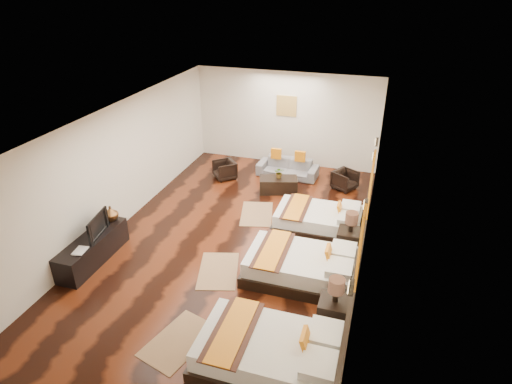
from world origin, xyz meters
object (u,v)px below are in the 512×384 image
(nightstand_a, at_px, (334,310))
(armchair_right, at_px, (345,180))
(bed_far, at_px, (319,220))
(bed_mid, at_px, (303,266))
(table_plant, at_px, (279,173))
(figurine, at_px, (111,213))
(bed_near, at_px, (272,353))
(tv, at_px, (94,225))
(tv_console, at_px, (93,249))
(book, at_px, (75,250))
(sofa, at_px, (288,168))
(nightstand_b, at_px, (349,239))
(armchair_left, at_px, (225,170))
(coffee_table, at_px, (278,185))

(nightstand_a, xyz_separation_m, armchair_right, (-0.44, 5.22, -0.08))
(bed_far, xyz_separation_m, nightstand_a, (0.75, -2.95, 0.09))
(bed_mid, xyz_separation_m, table_plant, (-1.37, 3.47, 0.27))
(nightstand_a, xyz_separation_m, figurine, (-4.95, 1.12, 0.37))
(bed_near, relative_size, tv, 2.73)
(bed_far, xyz_separation_m, tv_console, (-4.19, -2.56, 0.02))
(book, xyz_separation_m, armchair_right, (4.50, 5.31, -0.30))
(armchair_right, xyz_separation_m, table_plant, (-1.68, -0.66, 0.28))
(table_plant, bearing_deg, sofa, 90.63)
(bed_far, relative_size, tv_console, 1.09)
(bed_near, relative_size, nightstand_b, 2.25)
(tv, relative_size, armchair_left, 1.38)
(tv, bearing_deg, nightstand_b, -80.45)
(nightstand_b, relative_size, armchair_left, 1.68)
(bed_near, height_order, coffee_table, bed_near)
(tv_console, relative_size, sofa, 1.04)
(tv_console, relative_size, coffee_table, 1.80)
(tv, height_order, figurine, tv)
(tv_console, xyz_separation_m, armchair_left, (1.13, 4.50, -0.01))
(book, relative_size, coffee_table, 0.30)
(armchair_right, height_order, coffee_table, armchair_right)
(bed_near, height_order, armchair_right, bed_near)
(tv_console, xyz_separation_m, coffee_table, (2.81, 4.14, -0.08))
(bed_far, distance_m, tv, 4.84)
(nightstand_b, xyz_separation_m, figurine, (-4.94, -1.10, 0.37))
(table_plant, bearing_deg, book, -121.25)
(sofa, distance_m, armchair_right, 1.72)
(bed_mid, xyz_separation_m, nightstand_a, (0.75, -1.10, 0.07))
(coffee_table, xyz_separation_m, table_plant, (0.01, 0.03, 0.35))
(table_plant, bearing_deg, coffee_table, -108.39)
(table_plant, bearing_deg, nightstand_b, -47.90)
(bed_near, height_order, nightstand_a, nightstand_a)
(nightstand_a, xyz_separation_m, tv, (-4.89, 0.51, 0.44))
(nightstand_b, bearing_deg, tv_console, -159.71)
(tv, height_order, table_plant, tv)
(book, xyz_separation_m, coffee_table, (2.81, 4.62, -0.36))
(tv, height_order, coffee_table, tv)
(armchair_right, bearing_deg, nightstand_a, -144.87)
(armchair_left, xyz_separation_m, armchair_right, (3.37, 0.34, 0.00))
(bed_near, bearing_deg, nightstand_a, 56.14)
(tv_console, relative_size, armchair_right, 3.08)
(figurine, height_order, armchair_left, figurine)
(bed_mid, height_order, nightstand_a, nightstand_a)
(book, bearing_deg, armchair_left, 77.15)
(tv_console, height_order, armchair_left, tv_console)
(table_plant, bearing_deg, armchair_left, 169.25)
(bed_near, relative_size, bed_mid, 1.02)
(bed_far, bearing_deg, tv_console, -148.58)
(bed_near, height_order, sofa, bed_near)
(armchair_left, xyz_separation_m, table_plant, (1.69, -0.32, 0.28))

